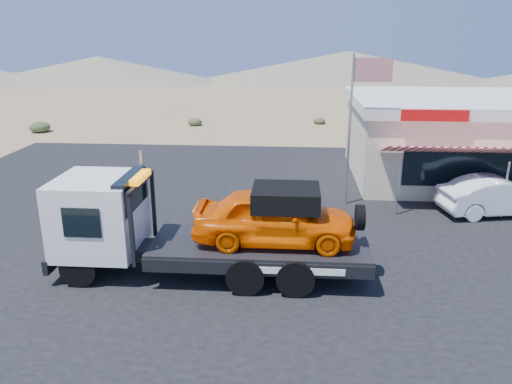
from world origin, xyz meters
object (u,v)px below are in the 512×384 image
tow_truck (202,223)px  white_sedan (499,196)px  flagpole (357,113)px  jerky_store (461,137)px

tow_truck → white_sedan: tow_truck is taller
white_sedan → flagpole: bearing=70.1°
jerky_store → white_sedan: bearing=-90.5°
white_sedan → jerky_store: 5.45m
tow_truck → flagpole: 8.55m
white_sedan → flagpole: 6.34m
tow_truck → flagpole: (5.00, 6.59, 2.16)m
jerky_store → flagpole: size_ratio=1.73×
tow_truck → white_sedan: size_ratio=1.99×
white_sedan → jerky_store: size_ratio=0.43×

